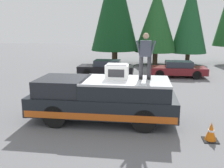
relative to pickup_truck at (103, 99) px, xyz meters
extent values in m
plane|color=slate|center=(0.01, -0.20, -0.87)|extent=(90.00, 90.00, 0.00)
cube|color=black|center=(0.00, 0.01, -0.17)|extent=(2.00, 5.50, 0.70)
cube|color=#CC5619|center=(0.00, 0.01, -0.37)|extent=(2.01, 5.39, 0.24)
cube|color=black|center=(0.00, 1.52, 0.48)|extent=(1.84, 1.87, 0.60)
cube|color=black|center=(0.00, -0.87, 0.44)|extent=(1.92, 3.19, 0.52)
cube|color=#B7BABF|center=(0.00, -0.87, 0.74)|extent=(1.94, 3.19, 0.08)
cube|color=#232326|center=(0.00, 2.70, -0.44)|extent=(1.96, 0.16, 0.20)
cube|color=#B2B5BA|center=(0.00, -2.68, -0.44)|extent=(1.96, 0.16, 0.20)
cylinder|color=black|center=(-0.85, 1.60, -0.45)|extent=(0.30, 0.84, 0.84)
cylinder|color=black|center=(0.85, 1.60, -0.45)|extent=(0.30, 0.84, 0.84)
cylinder|color=black|center=(-0.85, -1.59, -0.45)|extent=(0.30, 0.84, 0.84)
cylinder|color=black|center=(0.85, -1.59, -0.45)|extent=(0.30, 0.84, 0.84)
cube|color=white|center=(0.14, -0.53, 1.04)|extent=(0.64, 0.84, 0.52)
cube|color=#2D2D30|center=(-0.18, -0.53, 1.04)|extent=(0.01, 0.59, 0.29)
cube|color=#99999E|center=(0.14, -0.53, 1.32)|extent=(0.58, 0.76, 0.04)
cylinder|color=#333338|center=(0.24, -1.72, 1.20)|extent=(0.15, 0.15, 0.84)
cube|color=black|center=(0.20, -1.72, 0.82)|extent=(0.26, 0.11, 0.08)
cylinder|color=#333338|center=(0.24, -1.42, 1.20)|extent=(0.15, 0.15, 0.84)
cube|color=black|center=(0.20, -1.42, 0.82)|extent=(0.26, 0.11, 0.08)
cube|color=#474C5B|center=(0.24, -1.57, 1.91)|extent=(0.24, 0.40, 0.58)
sphere|color=tan|center=(0.24, -1.57, 2.36)|extent=(0.22, 0.22, 0.22)
cylinder|color=#474C5B|center=(0.21, -1.81, 1.91)|extent=(0.09, 0.23, 0.58)
cylinder|color=#474C5B|center=(0.21, -1.32, 1.91)|extent=(0.09, 0.23, 0.58)
cube|color=maroon|center=(9.16, -3.93, -0.38)|extent=(1.64, 4.10, 0.50)
cube|color=#282D38|center=(9.16, -4.03, 0.08)|extent=(1.31, 1.89, 0.42)
cylinder|color=black|center=(8.44, -2.66, -0.56)|extent=(0.20, 0.62, 0.62)
cylinder|color=black|center=(9.88, -2.66, -0.56)|extent=(0.20, 0.62, 0.62)
cylinder|color=black|center=(8.44, -5.20, -0.56)|extent=(0.20, 0.62, 0.62)
cylinder|color=black|center=(9.88, -5.20, -0.56)|extent=(0.20, 0.62, 0.62)
cube|color=black|center=(9.07, 1.30, -0.38)|extent=(1.64, 4.10, 0.50)
cube|color=#282D38|center=(9.07, 1.20, 0.08)|extent=(1.31, 1.89, 0.42)
cylinder|color=black|center=(8.35, 2.57, -0.56)|extent=(0.20, 0.62, 0.62)
cylinder|color=black|center=(9.79, 2.57, -0.56)|extent=(0.20, 0.62, 0.62)
cylinder|color=black|center=(8.35, 0.03, -0.56)|extent=(0.20, 0.62, 0.62)
cylinder|color=black|center=(9.79, 0.03, -0.56)|extent=(0.20, 0.62, 0.62)
cube|color=black|center=(-1.26, -3.70, -0.86)|extent=(0.47, 0.47, 0.03)
cone|color=orange|center=(-1.26, -3.70, -0.56)|extent=(0.36, 0.36, 0.62)
cylinder|color=white|center=(-1.26, -3.70, -0.53)|extent=(0.19, 0.19, 0.06)
cylinder|color=#4C3826|center=(15.77, -5.75, -0.31)|extent=(0.41, 0.41, 1.13)
cone|color=#1E562D|center=(15.77, -5.75, 3.61)|extent=(3.42, 3.42, 6.70)
cylinder|color=#4C3826|center=(15.43, -2.59, -0.26)|extent=(0.49, 0.49, 1.23)
cone|color=#235B28|center=(15.43, -2.59, 3.38)|extent=(4.06, 4.06, 6.05)
cylinder|color=#4C3826|center=(15.08, 1.37, -0.19)|extent=(0.55, 0.55, 1.37)
cone|color=#14421E|center=(15.08, 1.37, 4.94)|extent=(4.56, 4.56, 8.89)
camera|label=1|loc=(-8.74, -1.52, 2.65)|focal=38.88mm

